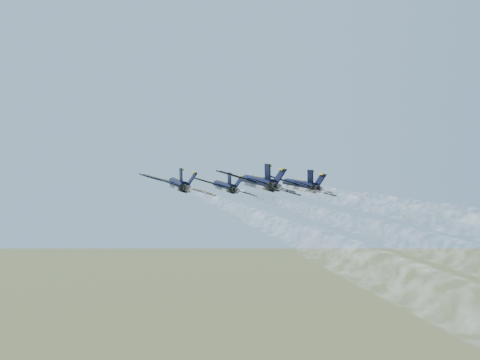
# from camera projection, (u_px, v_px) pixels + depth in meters

# --- Properties ---
(jet_lead) EXTENTS (13.86, 19.44, 5.46)m
(jet_lead) POSITION_uv_depth(u_px,v_px,m) (224.00, 187.00, 115.92)
(jet_lead) COLOR black
(jet_left) EXTENTS (13.86, 19.44, 5.46)m
(jet_left) POSITION_uv_depth(u_px,v_px,m) (178.00, 185.00, 100.02)
(jet_left) COLOR black
(jet_right) EXTENTS (13.86, 19.44, 5.46)m
(jet_right) POSITION_uv_depth(u_px,v_px,m) (299.00, 185.00, 105.52)
(jet_right) COLOR black
(jet_slot) EXTENTS (13.86, 19.44, 5.46)m
(jet_slot) POSITION_uv_depth(u_px,v_px,m) (258.00, 183.00, 88.99)
(jet_slot) COLOR black
(smoke_trail_lead) EXTENTS (26.76, 72.82, 2.95)m
(smoke_trail_lead) POSITION_uv_depth(u_px,v_px,m) (348.00, 174.00, 60.14)
(smoke_trail_lead) COLOR white
(smoke_trail_left) EXTENTS (26.76, 72.82, 2.95)m
(smoke_trail_left) POSITION_uv_depth(u_px,v_px,m) (288.00, 165.00, 44.24)
(smoke_trail_left) COLOR white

